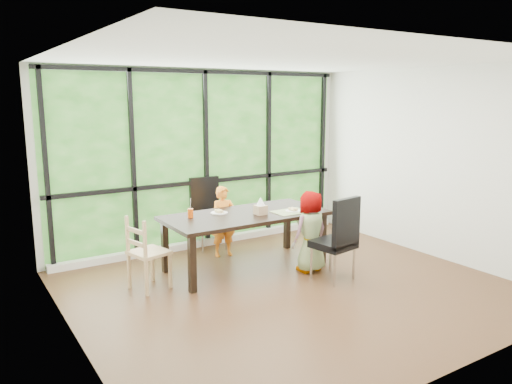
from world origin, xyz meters
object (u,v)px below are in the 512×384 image
green_cup (311,206)px  child_older (310,232)px  chair_end_beech (149,252)px  child_toddler (224,221)px  dining_table (246,241)px  white_mug (306,201)px  tissue_box (261,210)px  chair_interior_leather (333,238)px  orange_cup (190,213)px  chair_window_leather (209,214)px  plate_near (293,211)px  plate_far (219,213)px

green_cup → child_older: bearing=-129.9°
chair_end_beech → child_toddler: size_ratio=0.88×
dining_table → white_mug: (1.03, 0.03, 0.42)m
child_older → tissue_box: size_ratio=7.58×
white_mug → child_toddler: bearing=150.2°
chair_interior_leather → orange_cup: size_ratio=9.34×
child_older → child_toddler: bearing=-65.1°
chair_end_beech → orange_cup: size_ratio=7.79×
white_mug → green_cup: bearing=-114.8°
dining_table → chair_window_leather: size_ratio=2.02×
chair_interior_leather → plate_near: bearing=-93.0°
dining_table → chair_interior_leather: size_ratio=2.02×
chair_interior_leather → green_cup: (0.19, 0.68, 0.27)m
chair_window_leather → green_cup: chair_window_leather is taller
child_toddler → chair_window_leather: bearing=100.2°
chair_end_beech → green_cup: (2.26, -0.27, 0.36)m
tissue_box → child_older: bearing=-41.1°
chair_window_leather → chair_interior_leather: (0.71, -2.01, 0.00)m
chair_window_leather → plate_far: bearing=-102.7°
child_toddler → plate_near: 1.08m
plate_far → plate_near: plate_far is taller
plate_near → green_cup: size_ratio=1.77×
green_cup → plate_near: bearing=168.6°
dining_table → tissue_box: tissue_box is taller
chair_interior_leather → child_toddler: size_ratio=1.05×
green_cup → dining_table: bearing=162.1°
chair_interior_leather → child_toddler: 1.73m
orange_cup → green_cup: (1.60, -0.49, 0.00)m
chair_window_leather → white_mug: 1.48m
chair_end_beech → child_toddler: child_toddler is taller
chair_end_beech → white_mug: bearing=-103.3°
chair_window_leather → tissue_box: bearing=-76.5°
chair_end_beech → tissue_box: chair_end_beech is taller
white_mug → chair_window_leather: bearing=136.0°
chair_window_leather → child_toddler: bearing=-82.3°
child_older → green_cup: child_older is taller
plate_near → orange_cup: 1.40m
child_older → green_cup: bearing=-133.5°
white_mug → chair_interior_leather: bearing=-108.6°
child_older → orange_cup: size_ratio=9.35×
chair_window_leather → chair_interior_leather: bearing=-64.8°
chair_end_beech → tissue_box: 1.56m
child_toddler → tissue_box: 0.83m
plate_far → green_cup: 1.28m
child_toddler → chair_end_beech: bearing=-147.0°
chair_window_leather → orange_cup: size_ratio=9.34×
chair_interior_leather → chair_end_beech: size_ratio=1.20×
plate_far → tissue_box: tissue_box is taller
chair_interior_leather → tissue_box: size_ratio=7.57×
orange_cup → white_mug: orange_cup is taller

